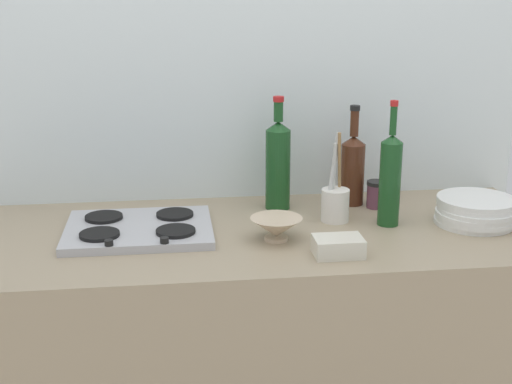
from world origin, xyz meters
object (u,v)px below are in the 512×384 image
(stovetop_hob, at_px, (139,229))
(mixing_bowl, at_px, (276,228))
(wine_bottle_mid_right, at_px, (278,163))
(butter_dish, at_px, (338,246))
(utensil_crock, at_px, (335,201))
(condiment_jar_front, at_px, (376,194))
(plate_stack, at_px, (476,211))
(wine_bottle_leftmost, at_px, (353,168))
(wine_bottle_mid_left, at_px, (390,178))

(stovetop_hob, distance_m, mixing_bowl, 0.40)
(wine_bottle_mid_right, distance_m, mixing_bowl, 0.32)
(stovetop_hob, relative_size, butter_dish, 3.22)
(utensil_crock, relative_size, condiment_jar_front, 3.14)
(mixing_bowl, distance_m, utensil_crock, 0.25)
(wine_bottle_mid_right, xyz_separation_m, condiment_jar_front, (0.32, -0.04, -0.11))
(stovetop_hob, height_order, butter_dish, butter_dish)
(plate_stack, height_order, butter_dish, plate_stack)
(stovetop_hob, height_order, utensil_crock, utensil_crock)
(condiment_jar_front, bearing_deg, mixing_bowl, -145.04)
(plate_stack, height_order, wine_bottle_leftmost, wine_bottle_leftmost)
(wine_bottle_mid_left, bearing_deg, plate_stack, -6.26)
(plate_stack, height_order, condiment_jar_front, condiment_jar_front)
(stovetop_hob, distance_m, butter_dish, 0.59)
(plate_stack, bearing_deg, wine_bottle_leftmost, 142.43)
(utensil_crock, bearing_deg, condiment_jar_front, 34.42)
(wine_bottle_mid_left, relative_size, mixing_bowl, 2.54)
(plate_stack, height_order, wine_bottle_mid_right, wine_bottle_mid_right)
(stovetop_hob, xyz_separation_m, mixing_bowl, (0.39, -0.10, 0.02))
(wine_bottle_mid_right, bearing_deg, stovetop_hob, -156.76)
(butter_dish, bearing_deg, stovetop_hob, 155.81)
(plate_stack, height_order, wine_bottle_mid_left, wine_bottle_mid_left)
(wine_bottle_mid_left, xyz_separation_m, utensil_crock, (-0.15, 0.05, -0.08))
(utensil_crock, height_order, condiment_jar_front, utensil_crock)
(condiment_jar_front, bearing_deg, butter_dish, -119.37)
(wine_bottle_mid_right, height_order, butter_dish, wine_bottle_mid_right)
(stovetop_hob, height_order, wine_bottle_mid_right, wine_bottle_mid_right)
(utensil_crock, bearing_deg, mixing_bowl, -144.61)
(utensil_crock, xyz_separation_m, condiment_jar_front, (0.16, 0.11, -0.02))
(plate_stack, relative_size, condiment_jar_front, 2.76)
(wine_bottle_mid_left, relative_size, butter_dish, 2.87)
(utensil_crock, bearing_deg, stovetop_hob, -176.10)
(plate_stack, xyz_separation_m, mixing_bowl, (-0.62, -0.06, -0.00))
(mixing_bowl, bearing_deg, wine_bottle_leftmost, 45.74)
(stovetop_hob, bearing_deg, butter_dish, -24.19)
(wine_bottle_mid_left, height_order, wine_bottle_mid_right, wine_bottle_mid_left)
(stovetop_hob, xyz_separation_m, butter_dish, (0.54, -0.24, 0.01))
(wine_bottle_leftmost, bearing_deg, butter_dish, -108.99)
(wine_bottle_mid_left, relative_size, utensil_crock, 1.36)
(butter_dish, xyz_separation_m, condiment_jar_front, (0.22, 0.39, 0.02))
(butter_dish, height_order, utensil_crock, utensil_crock)
(stovetop_hob, relative_size, mixing_bowl, 2.85)
(condiment_jar_front, bearing_deg, wine_bottle_leftmost, 144.32)
(wine_bottle_mid_left, xyz_separation_m, mixing_bowl, (-0.36, -0.09, -0.11))
(wine_bottle_mid_right, relative_size, mixing_bowl, 2.45)
(stovetop_hob, bearing_deg, utensil_crock, 3.90)
(wine_bottle_leftmost, bearing_deg, stovetop_hob, -163.58)
(stovetop_hob, distance_m, plate_stack, 1.01)
(stovetop_hob, xyz_separation_m, condiment_jar_front, (0.76, 0.15, 0.03))
(wine_bottle_mid_left, relative_size, wine_bottle_mid_right, 1.04)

